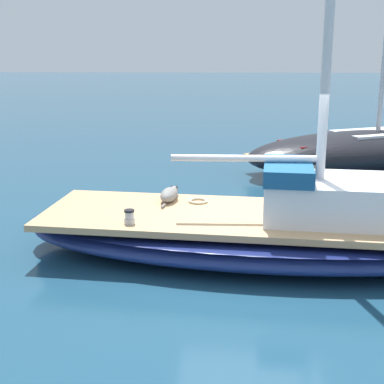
{
  "coord_description": "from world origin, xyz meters",
  "views": [
    {
      "loc": [
        8.14,
        -0.69,
        3.17
      ],
      "look_at": [
        0.0,
        -1.0,
        1.01
      ],
      "focal_mm": 51.86,
      "sensor_mm": 36.0,
      "label": 1
    }
  ],
  "objects_px": {
    "sailboat_main": "(257,235)",
    "coiled_rope": "(198,201)",
    "dog_grey": "(170,194)",
    "moored_boat_port_side": "(356,150)",
    "deck_winch": "(129,217)"
  },
  "relations": [
    {
      "from": "sailboat_main",
      "to": "moored_boat_port_side",
      "type": "height_order",
      "value": "moored_boat_port_side"
    },
    {
      "from": "dog_grey",
      "to": "deck_winch",
      "type": "relative_size",
      "value": 4.53
    },
    {
      "from": "sailboat_main",
      "to": "coiled_rope",
      "type": "xyz_separation_m",
      "value": [
        -0.67,
        -0.92,
        0.35
      ]
    },
    {
      "from": "deck_winch",
      "to": "moored_boat_port_side",
      "type": "distance_m",
      "value": 8.23
    },
    {
      "from": "coiled_rope",
      "to": "dog_grey",
      "type": "bearing_deg",
      "value": -100.04
    },
    {
      "from": "sailboat_main",
      "to": "coiled_rope",
      "type": "bearing_deg",
      "value": -125.93
    },
    {
      "from": "dog_grey",
      "to": "moored_boat_port_side",
      "type": "relative_size",
      "value": 0.13
    },
    {
      "from": "coiled_rope",
      "to": "moored_boat_port_side",
      "type": "relative_size",
      "value": 0.04
    },
    {
      "from": "dog_grey",
      "to": "coiled_rope",
      "type": "bearing_deg",
      "value": 79.96
    },
    {
      "from": "dog_grey",
      "to": "moored_boat_port_side",
      "type": "bearing_deg",
      "value": 140.38
    },
    {
      "from": "dog_grey",
      "to": "sailboat_main",
      "type": "bearing_deg",
      "value": 61.71
    },
    {
      "from": "dog_grey",
      "to": "moored_boat_port_side",
      "type": "height_order",
      "value": "moored_boat_port_side"
    },
    {
      "from": "moored_boat_port_side",
      "to": "dog_grey",
      "type": "bearing_deg",
      "value": -39.62
    },
    {
      "from": "dog_grey",
      "to": "moored_boat_port_side",
      "type": "distance_m",
      "value": 6.93
    },
    {
      "from": "dog_grey",
      "to": "deck_winch",
      "type": "bearing_deg",
      "value": -21.04
    }
  ]
}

